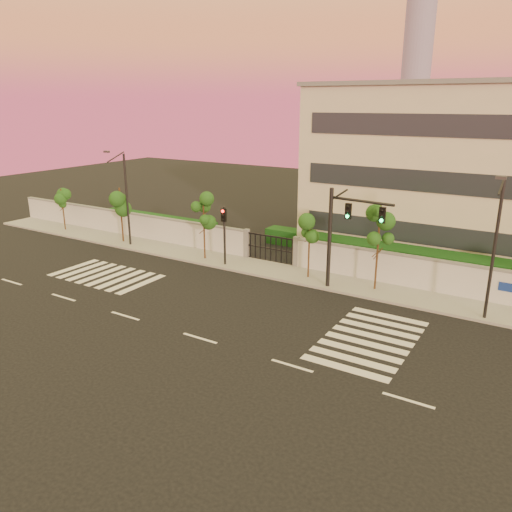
% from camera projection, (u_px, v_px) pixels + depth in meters
% --- Properties ---
extents(ground, '(120.00, 120.00, 0.00)m').
position_uv_depth(ground, '(200.00, 338.00, 24.01)').
color(ground, black).
rests_on(ground, ground).
extents(sidewalk, '(60.00, 3.00, 0.15)m').
position_uv_depth(sidewalk, '(299.00, 275.00, 32.53)').
color(sidewalk, gray).
rests_on(sidewalk, ground).
extents(perimeter_wall, '(60.00, 0.36, 2.20)m').
position_uv_depth(perimeter_wall, '(311.00, 255.00, 33.41)').
color(perimeter_wall, '#BABDC2').
rests_on(perimeter_wall, ground).
extents(hedge_row, '(41.00, 4.25, 1.80)m').
position_uv_depth(hedge_row, '(341.00, 251.00, 35.18)').
color(hedge_row, '#103814').
rests_on(hedge_row, ground).
extents(institutional_building, '(24.40, 12.40, 12.25)m').
position_uv_depth(institutional_building, '(487.00, 171.00, 35.57)').
color(institutional_building, beige).
rests_on(institutional_building, ground).
extents(distant_skyscraper, '(16.00, 16.00, 118.00)m').
position_uv_depth(distant_skyscraper, '(422.00, 2.00, 266.05)').
color(distant_skyscraper, slate).
rests_on(distant_skyscraper, ground).
extents(road_markings, '(57.00, 7.62, 0.02)m').
position_uv_depth(road_markings, '(219.00, 306.00, 27.86)').
color(road_markings, silver).
rests_on(road_markings, ground).
extents(street_tree_a, '(1.32, 1.05, 3.74)m').
position_uv_depth(street_tree_a, '(62.00, 200.00, 43.20)').
color(street_tree_a, '#382314').
rests_on(street_tree_a, ground).
extents(street_tree_b, '(1.60, 1.27, 4.49)m').
position_uv_depth(street_tree_b, '(121.00, 203.00, 39.30)').
color(street_tree_b, '#382314').
rests_on(street_tree_b, ground).
extents(street_tree_c, '(1.44, 1.15, 4.83)m').
position_uv_depth(street_tree_c, '(204.00, 212.00, 34.89)').
color(street_tree_c, '#382314').
rests_on(street_tree_c, ground).
extents(street_tree_d, '(1.34, 1.07, 4.19)m').
position_uv_depth(street_tree_d, '(310.00, 233.00, 31.16)').
color(street_tree_d, '#382314').
rests_on(street_tree_d, ground).
extents(street_tree_e, '(1.43, 1.14, 5.29)m').
position_uv_depth(street_tree_e, '(380.00, 228.00, 28.88)').
color(street_tree_e, '#382314').
rests_on(street_tree_e, ground).
extents(traffic_signal_main, '(3.89, 0.65, 6.17)m').
position_uv_depth(traffic_signal_main, '(342.00, 228.00, 28.97)').
color(traffic_signal_main, black).
rests_on(traffic_signal_main, ground).
extents(traffic_signal_secondary, '(0.33, 0.33, 4.19)m').
position_uv_depth(traffic_signal_secondary, '(224.00, 229.00, 33.80)').
color(traffic_signal_secondary, black).
rests_on(traffic_signal_secondary, ground).
extents(streetlight_west, '(0.45, 1.81, 7.54)m').
position_uv_depth(streetlight_west, '(125.00, 195.00, 38.08)').
color(streetlight_west, black).
rests_on(streetlight_west, ground).
extents(streetlight_east, '(0.46, 1.85, 7.70)m').
position_uv_depth(streetlight_east, '(495.00, 244.00, 24.68)').
color(streetlight_east, black).
rests_on(streetlight_east, ground).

